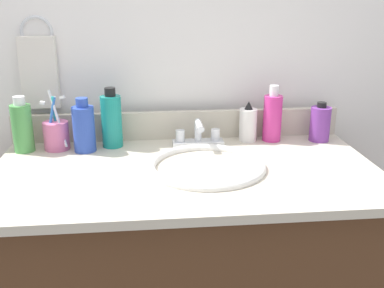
{
  "coord_description": "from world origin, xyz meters",
  "views": [
    {
      "loc": [
        -0.1,
        -1.15,
        1.26
      ],
      "look_at": [
        0.02,
        0.0,
        0.87
      ],
      "focal_mm": 42.51,
      "sensor_mm": 36.0,
      "label": 1
    }
  ],
  "objects_px": {
    "bottle_cream_purple": "(320,123)",
    "cup_pink": "(56,134)",
    "bottle_mouthwash_teal": "(112,120)",
    "bottle_soap_pink": "(272,117)",
    "faucet": "(198,136)",
    "bottle_shampoo_blue": "(84,128)",
    "bottle_toner_green": "(22,127)",
    "bottle_lotion_white": "(248,124)",
    "hand_towel": "(40,72)"
  },
  "relations": [
    {
      "from": "bottle_cream_purple",
      "to": "cup_pink",
      "type": "height_order",
      "value": "cup_pink"
    },
    {
      "from": "bottle_mouthwash_teal",
      "to": "bottle_lotion_white",
      "type": "relative_size",
      "value": 1.42
    },
    {
      "from": "bottle_cream_purple",
      "to": "hand_towel",
      "type": "bearing_deg",
      "value": 173.93
    },
    {
      "from": "faucet",
      "to": "bottle_mouthwash_teal",
      "type": "height_order",
      "value": "bottle_mouthwash_teal"
    },
    {
      "from": "hand_towel",
      "to": "bottle_soap_pink",
      "type": "relative_size",
      "value": 1.22
    },
    {
      "from": "bottle_lotion_white",
      "to": "cup_pink",
      "type": "bearing_deg",
      "value": -177.88
    },
    {
      "from": "bottle_toner_green",
      "to": "cup_pink",
      "type": "xyz_separation_m",
      "value": [
        0.09,
        0.01,
        -0.03
      ]
    },
    {
      "from": "bottle_lotion_white",
      "to": "cup_pink",
      "type": "xyz_separation_m",
      "value": [
        -0.6,
        -0.02,
        -0.01
      ]
    },
    {
      "from": "bottle_mouthwash_teal",
      "to": "cup_pink",
      "type": "height_order",
      "value": "bottle_mouthwash_teal"
    },
    {
      "from": "bottle_toner_green",
      "to": "bottle_soap_pink",
      "type": "distance_m",
      "value": 0.77
    },
    {
      "from": "bottle_cream_purple",
      "to": "bottle_soap_pink",
      "type": "xyz_separation_m",
      "value": [
        -0.15,
        0.02,
        0.02
      ]
    },
    {
      "from": "bottle_shampoo_blue",
      "to": "bottle_soap_pink",
      "type": "height_order",
      "value": "bottle_soap_pink"
    },
    {
      "from": "faucet",
      "to": "hand_towel",
      "type": "bearing_deg",
      "value": 168.5
    },
    {
      "from": "bottle_cream_purple",
      "to": "cup_pink",
      "type": "bearing_deg",
      "value": 179.99
    },
    {
      "from": "faucet",
      "to": "cup_pink",
      "type": "xyz_separation_m",
      "value": [
        -0.43,
        0.01,
        0.02
      ]
    },
    {
      "from": "hand_towel",
      "to": "bottle_mouthwash_teal",
      "type": "height_order",
      "value": "hand_towel"
    },
    {
      "from": "faucet",
      "to": "bottle_cream_purple",
      "type": "bearing_deg",
      "value": 0.74
    },
    {
      "from": "bottle_shampoo_blue",
      "to": "bottle_soap_pink",
      "type": "xyz_separation_m",
      "value": [
        0.59,
        0.04,
        0.01
      ]
    },
    {
      "from": "bottle_shampoo_blue",
      "to": "cup_pink",
      "type": "xyz_separation_m",
      "value": [
        -0.09,
        0.03,
        -0.03
      ]
    },
    {
      "from": "hand_towel",
      "to": "bottle_shampoo_blue",
      "type": "distance_m",
      "value": 0.23
    },
    {
      "from": "bottle_soap_pink",
      "to": "bottle_cream_purple",
      "type": "bearing_deg",
      "value": -6.73
    },
    {
      "from": "bottle_mouthwash_teal",
      "to": "bottle_cream_purple",
      "type": "bearing_deg",
      "value": -0.85
    },
    {
      "from": "bottle_lotion_white",
      "to": "cup_pink",
      "type": "height_order",
      "value": "cup_pink"
    },
    {
      "from": "bottle_lotion_white",
      "to": "bottle_shampoo_blue",
      "type": "bearing_deg",
      "value": -174.61
    },
    {
      "from": "bottle_shampoo_blue",
      "to": "bottle_soap_pink",
      "type": "relative_size",
      "value": 0.91
    },
    {
      "from": "bottle_cream_purple",
      "to": "bottle_toner_green",
      "type": "xyz_separation_m",
      "value": [
        -0.92,
        -0.01,
        0.02
      ]
    },
    {
      "from": "hand_towel",
      "to": "bottle_mouthwash_teal",
      "type": "xyz_separation_m",
      "value": [
        0.22,
        -0.08,
        -0.14
      ]
    },
    {
      "from": "faucet",
      "to": "bottle_shampoo_blue",
      "type": "distance_m",
      "value": 0.35
    },
    {
      "from": "cup_pink",
      "to": "bottle_mouthwash_teal",
      "type": "bearing_deg",
      "value": 3.27
    },
    {
      "from": "faucet",
      "to": "bottle_toner_green",
      "type": "relative_size",
      "value": 0.95
    },
    {
      "from": "faucet",
      "to": "bottle_toner_green",
      "type": "distance_m",
      "value": 0.53
    },
    {
      "from": "bottle_toner_green",
      "to": "bottle_soap_pink",
      "type": "xyz_separation_m",
      "value": [
        0.77,
        0.03,
        0.0
      ]
    },
    {
      "from": "faucet",
      "to": "bottle_soap_pink",
      "type": "relative_size",
      "value": 0.89
    },
    {
      "from": "hand_towel",
      "to": "cup_pink",
      "type": "bearing_deg",
      "value": -61.52
    },
    {
      "from": "hand_towel",
      "to": "bottle_toner_green",
      "type": "distance_m",
      "value": 0.18
    },
    {
      "from": "bottle_lotion_white",
      "to": "cup_pink",
      "type": "relative_size",
      "value": 0.71
    },
    {
      "from": "bottle_soap_pink",
      "to": "bottle_toner_green",
      "type": "bearing_deg",
      "value": -178.01
    },
    {
      "from": "bottle_shampoo_blue",
      "to": "cup_pink",
      "type": "bearing_deg",
      "value": 163.45
    },
    {
      "from": "bottle_mouthwash_teal",
      "to": "bottle_soap_pink",
      "type": "xyz_separation_m",
      "value": [
        0.51,
        0.01,
        -0.01
      ]
    },
    {
      "from": "hand_towel",
      "to": "bottle_lotion_white",
      "type": "xyz_separation_m",
      "value": [
        0.65,
        -0.07,
        -0.16
      ]
    },
    {
      "from": "bottle_mouthwash_teal",
      "to": "bottle_shampoo_blue",
      "type": "relative_size",
      "value": 1.13
    },
    {
      "from": "bottle_cream_purple",
      "to": "bottle_toner_green",
      "type": "bearing_deg",
      "value": -179.45
    },
    {
      "from": "bottle_toner_green",
      "to": "bottle_shampoo_blue",
      "type": "bearing_deg",
      "value": -5.33
    },
    {
      "from": "bottle_toner_green",
      "to": "bottle_shampoo_blue",
      "type": "xyz_separation_m",
      "value": [
        0.18,
        -0.02,
        -0.0
      ]
    },
    {
      "from": "faucet",
      "to": "bottle_shampoo_blue",
      "type": "bearing_deg",
      "value": -176.57
    },
    {
      "from": "bottle_lotion_white",
      "to": "bottle_cream_purple",
      "type": "xyz_separation_m",
      "value": [
        0.23,
        -0.02,
        0.0
      ]
    },
    {
      "from": "bottle_toner_green",
      "to": "cup_pink",
      "type": "relative_size",
      "value": 0.92
    },
    {
      "from": "bottle_lotion_white",
      "to": "bottle_soap_pink",
      "type": "relative_size",
      "value": 0.72
    },
    {
      "from": "faucet",
      "to": "bottle_mouthwash_teal",
      "type": "distance_m",
      "value": 0.27
    },
    {
      "from": "cup_pink",
      "to": "bottle_lotion_white",
      "type": "bearing_deg",
      "value": 2.12
    }
  ]
}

